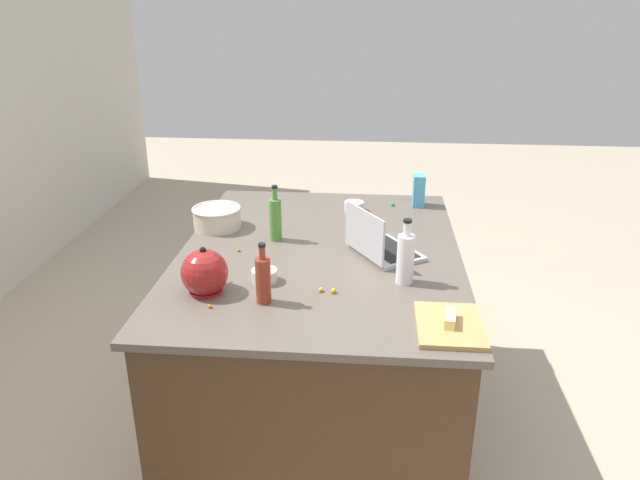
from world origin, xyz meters
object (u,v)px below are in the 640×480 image
(mixing_bowl_large, at_px, (217,217))
(candy_bag, at_px, (419,190))
(bottle_soy, at_px, (263,279))
(bottle_olive, at_px, (275,218))
(kettle, at_px, (205,273))
(butter_stick_left, at_px, (450,318))
(ramekin_small, at_px, (354,206))
(cutting_board, at_px, (450,325))
(laptop, at_px, (379,245))
(bottle_vinegar, at_px, (406,257))
(ramekin_medium, at_px, (265,276))

(mixing_bowl_large, xyz_separation_m, candy_bag, (0.42, -0.99, 0.03))
(bottle_soy, bearing_deg, bottle_olive, 4.64)
(bottle_olive, xyz_separation_m, candy_bag, (0.54, -0.68, -0.02))
(kettle, bearing_deg, butter_stick_left, -101.88)
(mixing_bowl_large, bearing_deg, ramekin_small, -65.57)
(bottle_olive, xyz_separation_m, cutting_board, (-0.73, -0.71, -0.10))
(ramekin_small, xyz_separation_m, candy_bag, (0.12, -0.34, 0.06))
(candy_bag, bearing_deg, mixing_bowl_large, 112.73)
(candy_bag, bearing_deg, laptop, 162.80)
(kettle, bearing_deg, cutting_board, -101.99)
(laptop, height_order, mixing_bowl_large, laptop)
(bottle_vinegar, xyz_separation_m, bottle_soy, (-0.21, 0.52, -0.01))
(laptop, height_order, bottle_soy, bottle_soy)
(bottle_vinegar, xyz_separation_m, ramekin_medium, (-0.04, 0.55, -0.08))
(butter_stick_left, bearing_deg, ramekin_medium, 66.88)
(bottle_vinegar, bearing_deg, bottle_olive, 55.44)
(kettle, distance_m, cutting_board, 0.92)
(mixing_bowl_large, distance_m, ramekin_medium, 0.66)
(bottle_vinegar, distance_m, bottle_olive, 0.70)
(kettle, bearing_deg, ramekin_medium, -63.24)
(bottle_soy, bearing_deg, laptop, -42.15)
(bottle_soy, height_order, butter_stick_left, bottle_soy)
(laptop, height_order, butter_stick_left, laptop)
(bottle_olive, relative_size, butter_stick_left, 2.38)
(kettle, distance_m, butter_stick_left, 0.92)
(butter_stick_left, bearing_deg, mixing_bowl_large, 49.88)
(bottle_soy, relative_size, candy_bag, 1.38)
(candy_bag, bearing_deg, bottle_olive, 128.50)
(bottle_soy, height_order, kettle, bottle_soy)
(ramekin_small, bearing_deg, kettle, 151.17)
(kettle, bearing_deg, bottle_soy, -105.10)
(kettle, relative_size, ramekin_small, 2.11)
(mixing_bowl_large, height_order, ramekin_small, mixing_bowl_large)
(laptop, bearing_deg, bottle_olive, 73.99)
(mixing_bowl_large, xyz_separation_m, bottle_olive, (-0.13, -0.31, 0.05))
(bottle_olive, height_order, ramekin_small, bottle_olive)
(bottle_vinegar, xyz_separation_m, butter_stick_left, (-0.34, -0.14, -0.07))
(kettle, bearing_deg, bottle_olive, -19.03)
(bottle_vinegar, height_order, cutting_board, bottle_vinegar)
(butter_stick_left, bearing_deg, laptop, 21.86)
(mixing_bowl_large, relative_size, candy_bag, 1.40)
(laptop, bearing_deg, candy_bag, -17.20)
(butter_stick_left, xyz_separation_m, ramekin_small, (1.16, 0.37, -0.01))
(mixing_bowl_large, bearing_deg, butter_stick_left, -130.12)
(mixing_bowl_large, bearing_deg, bottle_vinegar, -120.73)
(bottle_vinegar, height_order, candy_bag, bottle_vinegar)
(cutting_board, bearing_deg, mixing_bowl_large, 49.83)
(ramekin_small, bearing_deg, ramekin_medium, 159.43)
(butter_stick_left, xyz_separation_m, candy_bag, (1.28, 0.03, 0.05))
(ramekin_medium, distance_m, candy_bag, 1.19)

